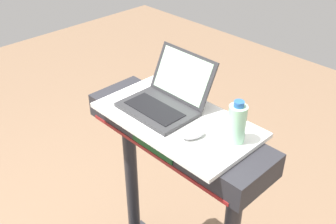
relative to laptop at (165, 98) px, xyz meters
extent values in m
cylinder|color=#28282D|center=(-0.25, -0.03, -0.62)|extent=(0.07, 0.07, 0.89)
cube|color=#28282D|center=(0.09, -0.03, -0.12)|extent=(0.90, 0.28, 0.11)
cube|color=#0C3F19|center=(0.09, -0.17, -0.12)|extent=(0.24, 0.01, 0.06)
cube|color=maroon|center=(0.09, -0.17, -0.17)|extent=(0.81, 0.00, 0.02)
cube|color=white|center=(0.09, -0.03, -0.06)|extent=(0.70, 0.39, 0.02)
cube|color=#2D2D30|center=(0.00, -0.05, -0.04)|extent=(0.32, 0.22, 0.02)
cube|color=black|center=(0.00, -0.07, -0.03)|extent=(0.26, 0.12, 0.00)
cube|color=#2D2D30|center=(0.00, 0.11, 0.07)|extent=(0.32, 0.10, 0.20)
cube|color=#B2E0B7|center=(0.00, 0.10, 0.07)|extent=(0.28, 0.08, 0.18)
ellipsoid|color=#B2B2B7|center=(0.24, -0.08, -0.03)|extent=(0.09, 0.11, 0.03)
cylinder|color=#9EDBB2|center=(0.37, 0.02, 0.03)|extent=(0.07, 0.07, 0.16)
cylinder|color=#2659A5|center=(0.37, 0.02, 0.12)|extent=(0.04, 0.04, 0.02)
camera|label=1|loc=(1.08, -1.04, 0.89)|focal=42.79mm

